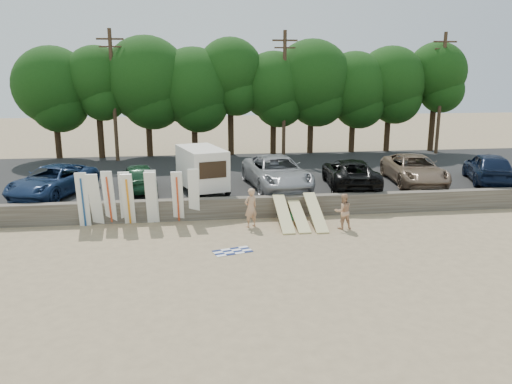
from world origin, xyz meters
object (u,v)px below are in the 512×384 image
beachgoer_b (343,211)px  beachgoer_a (251,208)px  car_3 (350,173)px  box_trailer (202,167)px  car_0 (53,181)px  cooler (294,216)px  car_5 (489,167)px  car_4 (414,169)px  car_2 (277,172)px  car_1 (139,177)px

beachgoer_b → beachgoer_a: bearing=-15.2°
car_3 → beachgoer_a: bearing=43.5°
beachgoer_a → beachgoer_b: beachgoer_a is taller
box_trailer → car_0: (-7.56, 0.28, -0.55)m
car_3 → beachgoer_b: car_3 is taller
cooler → car_5: bearing=-1.8°
car_0 → car_4: car_4 is taller
box_trailer → beachgoer_b: box_trailer is taller
car_5 → beachgoer_a: car_5 is taller
car_2 → car_4: size_ratio=1.08×
car_3 → car_5: (8.12, -0.03, 0.09)m
box_trailer → car_2: (4.04, 0.46, -0.46)m
box_trailer → car_0: size_ratio=0.74×
beachgoer_a → cooler: 2.47m
car_1 → box_trailer: bearing=156.5°
car_0 → car_4: (19.51, 0.27, 0.03)m
car_3 → cooler: car_3 is taller
car_5 → car_3: bearing=18.8°
box_trailer → car_5: 16.21m
beachgoer_a → beachgoer_b: 4.13m
car_4 → car_5: 4.27m
car_5 → beachgoer_a: 14.82m
car_2 → beachgoer_b: size_ratio=3.80×
car_2 → cooler: 3.98m
box_trailer → beachgoer_a: size_ratio=2.23×
beachgoer_b → car_0: bearing=-25.0°
car_1 → car_0: bearing=-1.0°
box_trailer → beachgoer_b: bearing=-54.6°
car_2 → beachgoer_b: (2.06, -5.42, -0.75)m
beachgoer_a → car_2: bearing=-140.5°
car_5 → beachgoer_b: size_ratio=3.15×
box_trailer → car_0: 7.58m
car_1 → car_5: (19.52, -0.69, 0.14)m
car_0 → beachgoer_a: 10.60m
car_5 → beachgoer_b: 11.36m
car_4 → car_5: (4.26, -0.38, 0.07)m
car_1 → car_2: size_ratio=0.70×
box_trailer → car_3: 8.10m
car_1 → car_5: size_ratio=0.84×
car_4 → car_5: car_5 is taller
car_0 → cooler: 12.38m
car_1 → car_2: (7.36, -0.41, 0.12)m
car_0 → car_3: bearing=20.6°
car_0 → car_2: bearing=21.8°
car_1 → car_5: car_5 is taller
box_trailer → cooler: bearing=-53.2°
car_3 → car_1: bearing=4.3°
car_1 → car_5: bearing=169.1°
box_trailer → car_1: (-3.32, 0.87, -0.58)m
car_4 → beachgoer_b: 8.07m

